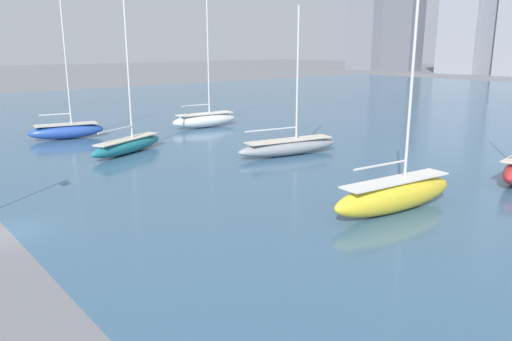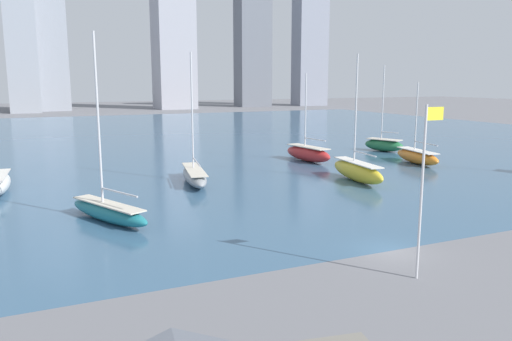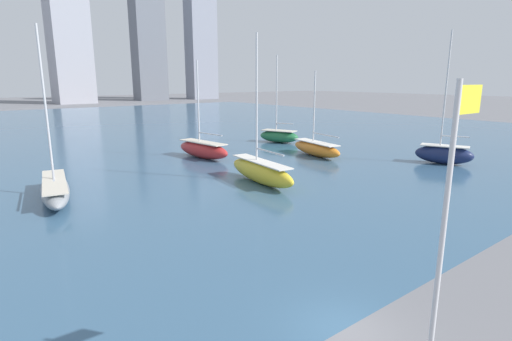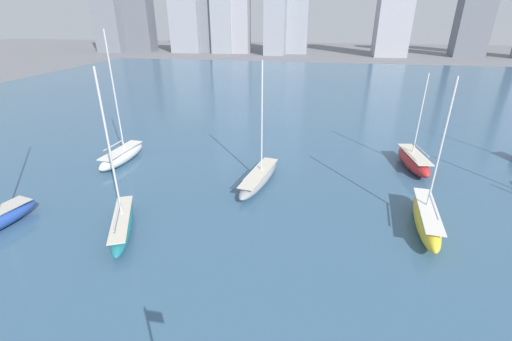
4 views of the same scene
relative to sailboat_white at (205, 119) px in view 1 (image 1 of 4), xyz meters
name	(u,v)px [view 1 (image 1 of 4)]	position (x,y,z in m)	size (l,w,h in m)	color
ground_plane	(10,232)	(23.92, -29.06, -1.03)	(500.00, 500.00, 0.00)	slate
sailboat_white	(205,119)	(0.00, 0.00, 0.00)	(2.81, 9.19, 16.48)	white
sailboat_gray	(289,146)	(18.95, -3.02, -0.16)	(4.02, 11.07, 13.73)	gray
sailboat_teal	(128,144)	(8.43, -14.58, -0.16)	(5.65, 9.55, 14.40)	#1E757F
sailboat_blue	(66,130)	(-3.13, -16.49, -0.03)	(3.86, 8.35, 16.68)	#284CA8
sailboat_yellow	(395,194)	(35.44, -9.27, 0.12)	(2.96, 10.22, 13.62)	yellow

